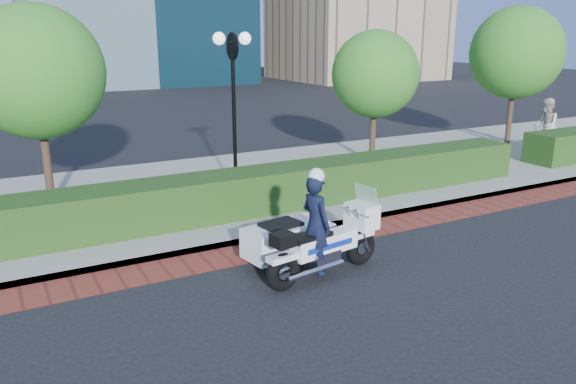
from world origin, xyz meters
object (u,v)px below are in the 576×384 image
police_motorcycle (307,236)px  pedestrian (545,126)px  lamppost (233,88)px  tree_d (517,53)px  tree_b (36,72)px  tree_c (375,74)px

police_motorcycle → pedestrian: (12.67, 4.69, 0.42)m
lamppost → tree_d: 12.09m
lamppost → police_motorcycle: (-0.76, -5.06, -2.24)m
tree_b → tree_d: size_ratio=0.95×
tree_c → tree_d: (6.50, 0.00, 0.56)m
tree_b → pedestrian: (16.40, -1.68, -2.30)m
lamppost → tree_d: bearing=6.2°
tree_b → pedestrian: size_ratio=2.49×
tree_c → pedestrian: size_ratio=2.19×
tree_b → pedestrian: tree_b is taller
tree_b → tree_c: bearing=-0.0°
tree_b → tree_c: 10.01m
tree_c → tree_b: bearing=180.0°
lamppost → tree_c: size_ratio=0.98×
tree_d → pedestrian: 2.99m
tree_d → pedestrian: tree_d is taller
tree_c → tree_d: tree_d is taller
tree_c → police_motorcycle: bearing=-134.6°
tree_b → pedestrian: 16.65m
tree_c → lamppost: bearing=-166.7°
police_motorcycle → tree_c: bearing=36.3°
tree_b → lamppost: bearing=-16.1°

